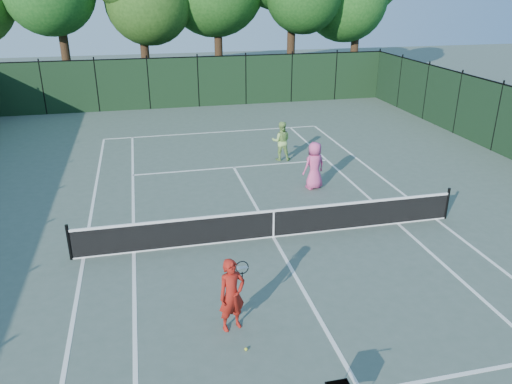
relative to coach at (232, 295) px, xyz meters
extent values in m
plane|color=#4A5A4F|center=(1.99, 3.95, -0.86)|extent=(90.00, 90.00, 0.00)
cube|color=white|center=(-3.49, 3.95, -0.85)|extent=(0.10, 23.77, 0.01)
cube|color=white|center=(7.48, 3.95, -0.85)|extent=(0.10, 23.77, 0.01)
cube|color=white|center=(-2.12, 3.95, -0.85)|extent=(0.10, 23.77, 0.01)
cube|color=white|center=(6.11, 3.95, -0.85)|extent=(0.10, 23.77, 0.01)
cube|color=white|center=(1.99, 15.83, -0.85)|extent=(10.97, 0.10, 0.01)
cube|color=white|center=(1.99, 10.35, -0.85)|extent=(8.23, 0.10, 0.01)
cube|color=white|center=(1.99, 3.95, -0.85)|extent=(0.10, 12.80, 0.01)
cube|color=black|center=(1.99, 3.95, -0.40)|extent=(11.60, 0.03, 0.85)
cube|color=white|center=(1.99, 3.95, 0.02)|extent=(11.60, 0.05, 0.07)
cube|color=white|center=(1.99, 3.95, -0.84)|extent=(11.60, 0.05, 0.04)
cube|color=white|center=(1.99, 3.95, -0.40)|extent=(0.05, 0.04, 0.91)
cylinder|color=black|center=(-3.81, 3.95, -0.33)|extent=(0.09, 0.09, 1.06)
cylinder|color=black|center=(7.79, 3.95, -0.33)|extent=(0.09, 0.09, 1.06)
cube|color=black|center=(1.99, 21.95, 0.64)|extent=(24.00, 0.05, 3.00)
cylinder|color=black|center=(-6.01, 25.95, 1.54)|extent=(0.56, 0.56, 4.80)
cylinder|color=black|center=(-1.01, 25.75, 1.29)|extent=(0.56, 0.56, 4.30)
cylinder|color=black|center=(3.99, 26.25, 1.64)|extent=(0.56, 0.56, 5.00)
cylinder|color=black|center=(8.99, 25.55, 1.44)|extent=(0.56, 0.56, 4.60)
cylinder|color=black|center=(13.99, 26.05, 1.34)|extent=(0.56, 0.56, 4.40)
imported|color=#A11B12|center=(0.00, 0.00, 0.00)|extent=(0.71, 0.57, 1.71)
cylinder|color=black|center=(0.33, 0.46, 0.09)|extent=(0.03, 0.03, 0.30)
torus|color=black|center=(0.33, 0.46, 0.36)|extent=(0.30, 0.10, 0.30)
imported|color=#DA4D8A|center=(4.47, 7.42, 0.04)|extent=(1.00, 0.79, 1.78)
imported|color=#91C060|center=(4.18, 10.85, -0.01)|extent=(0.95, 0.81, 1.70)
sphere|color=#CAD72B|center=(0.13, -0.82, -0.82)|extent=(0.07, 0.07, 0.07)
camera|label=1|loc=(-1.55, -8.97, 6.19)|focal=35.00mm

